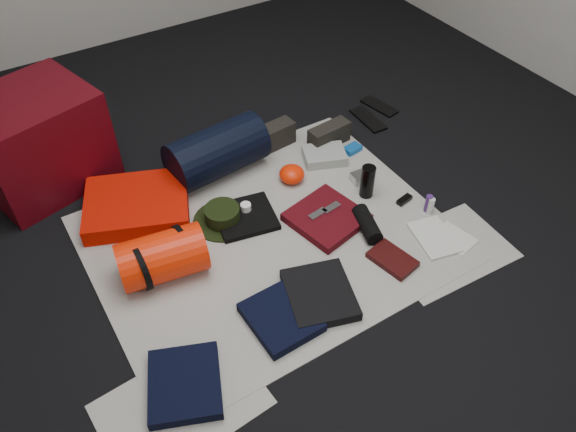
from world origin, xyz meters
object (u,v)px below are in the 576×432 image
paperback_book (392,259)px  sleeping_pad (137,205)px  compact_camera (362,177)px  red_cabinet (36,141)px  stuff_sack (162,257)px  navy_duffel (217,152)px  water_bottle (367,181)px

paperback_book → sleeping_pad: bearing=121.2°
compact_camera → paperback_book: size_ratio=0.56×
red_cabinet → compact_camera: red_cabinet is taller
stuff_sack → compact_camera: stuff_sack is taller
compact_camera → navy_duffel: bearing=146.6°
navy_duffel → paperback_book: navy_duffel is taller
stuff_sack → compact_camera: size_ratio=3.21×
navy_duffel → water_bottle: 0.79m
navy_duffel → compact_camera: 0.76m
sleeping_pad → navy_duffel: (0.48, 0.07, 0.09)m
navy_duffel → compact_camera: bearing=-42.7°
sleeping_pad → paperback_book: (0.85, -0.91, -0.03)m
sleeping_pad → water_bottle: water_bottle is taller
stuff_sack → water_bottle: (1.07, -0.06, -0.02)m
sleeping_pad → stuff_sack: stuff_sack is taller
stuff_sack → sleeping_pad: bearing=84.7°
paperback_book → navy_duffel: bearing=99.2°
compact_camera → paperback_book: bearing=-109.3°
red_cabinet → stuff_sack: red_cabinet is taller
compact_camera → sleeping_pad: bearing=163.9°
navy_duffel → paperback_book: (0.38, -0.98, -0.12)m
compact_camera → paperback_book: (-0.22, -0.52, -0.01)m
red_cabinet → water_bottle: 1.66m
navy_duffel → sleeping_pad: bearing=-177.7°
red_cabinet → paperback_book: bearing=-65.4°
navy_duffel → paperback_book: 1.06m
red_cabinet → paperback_book: size_ratio=2.86×
water_bottle → paperback_book: 0.46m
water_bottle → compact_camera: 0.13m
red_cabinet → navy_duffel: 0.89m
sleeping_pad → compact_camera: 1.15m
sleeping_pad → water_bottle: bearing=-25.6°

